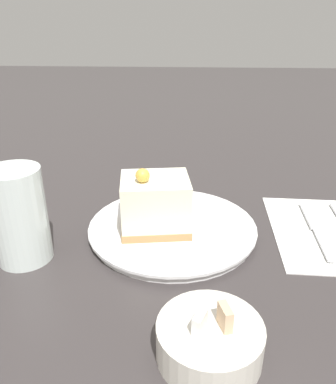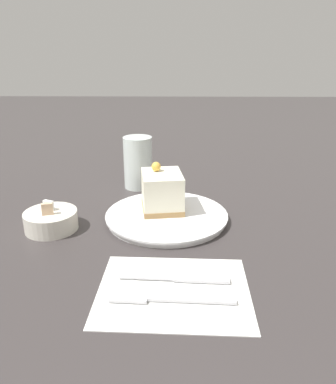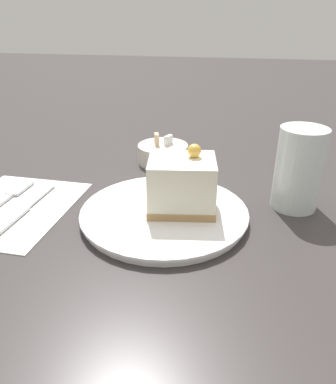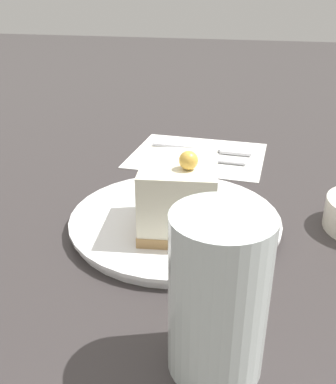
{
  "view_description": "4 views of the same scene",
  "coord_description": "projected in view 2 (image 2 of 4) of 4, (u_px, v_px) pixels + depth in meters",
  "views": [
    {
      "loc": [
        -0.02,
        0.49,
        0.29
      ],
      "look_at": [
        0.01,
        -0.0,
        0.06
      ],
      "focal_mm": 35.0,
      "sensor_mm": 36.0,
      "label": 1
    },
    {
      "loc": [
        -0.68,
        -0.0,
        0.32
      ],
      "look_at": [
        0.01,
        0.01,
        0.06
      ],
      "focal_mm": 35.0,
      "sensor_mm": 36.0,
      "label": 2
    },
    {
      "loc": [
        0.09,
        -0.45,
        0.28
      ],
      "look_at": [
        0.01,
        -0.0,
        0.05
      ],
      "focal_mm": 35.0,
      "sensor_mm": 36.0,
      "label": 3
    },
    {
      "loc": [
        0.42,
        0.11,
        0.25
      ],
      "look_at": [
        0.01,
        0.01,
        0.05
      ],
      "focal_mm": 40.0,
      "sensor_mm": 36.0,
      "label": 4
    }
  ],
  "objects": [
    {
      "name": "fork",
      "position": [
        159.0,
        298.0,
        0.51
      ],
      "size": [
        0.02,
        0.17,
        0.0
      ],
      "rotation": [
        0.0,
        0.0,
        -0.05
      ],
      "color": "silver",
      "rests_on": "napkin"
    },
    {
      "name": "knife",
      "position": [
        183.0,
        279.0,
        0.55
      ],
      "size": [
        0.02,
        0.16,
        0.0
      ],
      "rotation": [
        0.0,
        0.0,
        -0.05
      ],
      "color": "silver",
      "rests_on": "napkin"
    },
    {
      "name": "napkin",
      "position": [
        172.0,
        290.0,
        0.53
      ],
      "size": [
        0.18,
        0.22,
        0.0
      ],
      "rotation": [
        0.0,
        0.0,
        -0.03
      ],
      "color": "white",
      "rests_on": "ground_plane"
    },
    {
      "name": "plate",
      "position": [
        166.0,
        216.0,
        0.75
      ],
      "size": [
        0.24,
        0.24,
        0.01
      ],
      "color": "white",
      "rests_on": "ground_plane"
    },
    {
      "name": "drinking_glass",
      "position": [
        137.0,
        163.0,
        0.9
      ],
      "size": [
        0.07,
        0.07,
        0.12
      ],
      "color": "silver",
      "rests_on": "ground_plane"
    },
    {
      "name": "cake_slice",
      "position": [
        161.0,
        191.0,
        0.75
      ],
      "size": [
        0.1,
        0.09,
        0.09
      ],
      "rotation": [
        0.0,
        0.0,
        0.14
      ],
      "color": "#AD8451",
      "rests_on": "plate"
    },
    {
      "name": "ground_plane",
      "position": [
        173.0,
        220.0,
        0.75
      ],
      "size": [
        4.0,
        4.0,
        0.0
      ],
      "primitive_type": "plane",
      "color": "#383333"
    },
    {
      "name": "sugar_bowl",
      "position": [
        50.0,
        220.0,
        0.7
      ],
      "size": [
        0.1,
        0.1,
        0.06
      ],
      "color": "silver",
      "rests_on": "ground_plane"
    }
  ]
}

